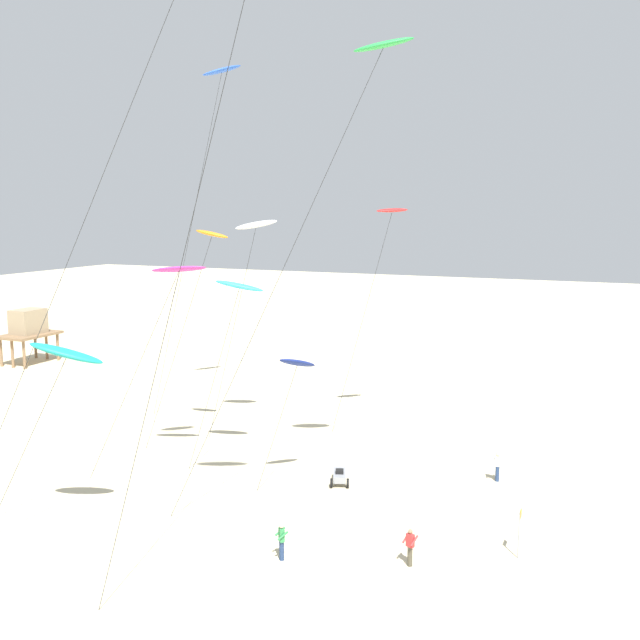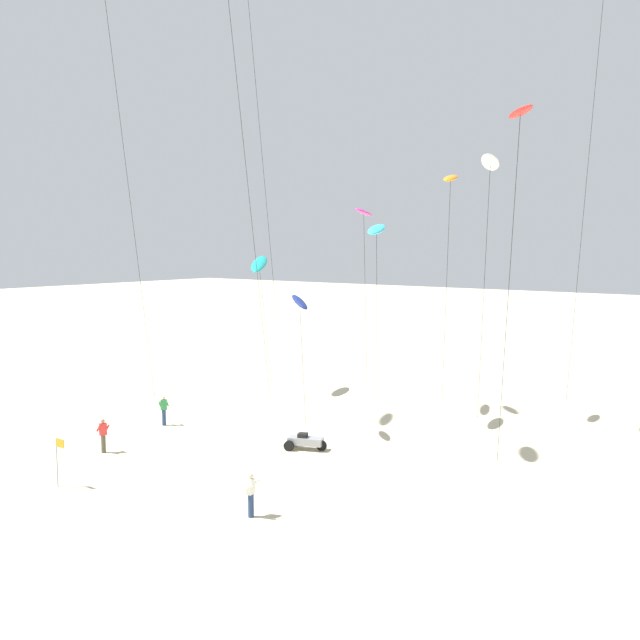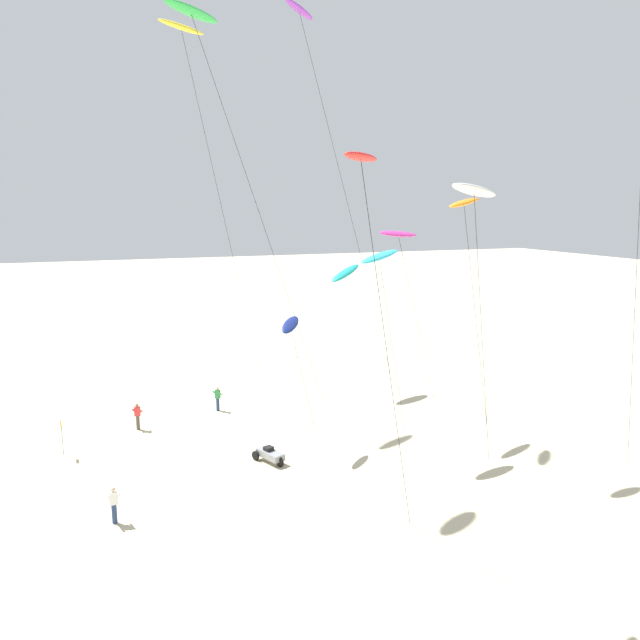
{
  "view_description": "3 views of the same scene",
  "coord_description": "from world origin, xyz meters",
  "views": [
    {
      "loc": [
        -32.35,
        -7.49,
        15.1
      ],
      "look_at": [
        3.45,
        8.0,
        9.07
      ],
      "focal_mm": 39.48,
      "sensor_mm": 36.0,
      "label": 1
    },
    {
      "loc": [
        23.86,
        -20.66,
        10.08
      ],
      "look_at": [
        -0.25,
        11.59,
        5.8
      ],
      "focal_mm": 40.28,
      "sensor_mm": 36.0,
      "label": 2
    },
    {
      "loc": [
        32.22,
        -1.9,
        13.56
      ],
      "look_at": [
        -0.34,
        10.48,
        6.98
      ],
      "focal_mm": 33.98,
      "sensor_mm": 36.0,
      "label": 3
    }
  ],
  "objects": [
    {
      "name": "ground_plane",
      "position": [
        0.0,
        0.0,
        0.0
      ],
      "size": [
        260.0,
        260.0,
        0.0
      ],
      "primitive_type": "plane",
      "color": "beige"
    },
    {
      "name": "kite_flyer_middle",
      "position": [
        -6.56,
        5.5,
        0.89
      ],
      "size": [
        0.73,
        0.73,
        1.67
      ],
      "color": "navy",
      "rests_on": "ground"
    },
    {
      "name": "marker_flag",
      "position": [
        -2.13,
        -3.98,
        1.49
      ],
      "size": [
        0.56,
        0.05,
        2.1
      ],
      "color": "gray",
      "rests_on": "ground"
    },
    {
      "name": "kite_cyan",
      "position": [
        2.74,
        12.76,
        10.82
      ],
      "size": [
        2.48,
        4.22,
        11.33
      ],
      "color": "#33BFE0",
      "rests_on": "ground"
    },
    {
      "name": "kite_blue",
      "position": [
        12.43,
        19.55,
        24.66
      ],
      "size": [
        4.05,
        6.11,
        25.6
      ],
      "color": "blue",
      "rests_on": "ground"
    },
    {
      "name": "kite_flyer_nearest",
      "position": [
        6.44,
        -1.64,
        0.89
      ],
      "size": [
        0.56,
        0.59,
        1.67
      ],
      "color": "navy",
      "rests_on": "ground"
    },
    {
      "name": "kite_green",
      "position": [
        0.44,
        3.55,
        22.62
      ],
      "size": [
        6.16,
        10.64,
        23.31
      ],
      "color": "green",
      "rests_on": "ground"
    },
    {
      "name": "kite_flyer_furthest",
      "position": [
        -4.84,
        0.2,
        0.89
      ],
      "size": [
        0.66,
        0.68,
        1.67
      ],
      "color": "#4C4738",
      "rests_on": "ground"
    },
    {
      "name": "beach_buggy",
      "position": [
        2.65,
        6.45,
        0.43
      ],
      "size": [
        2.12,
        1.49,
        0.82
      ],
      "color": "gray",
      "rests_on": "ground"
    },
    {
      "name": "kite_red",
      "position": [
        12.98,
        6.93,
        14.98
      ],
      "size": [
        2.98,
        4.54,
        15.39
      ],
      "color": "red",
      "rests_on": "ground"
    },
    {
      "name": "stilt_house",
      "position": [
        19.61,
        46.73,
        3.81
      ],
      "size": [
        5.55,
        3.79,
        5.49
      ],
      "color": "#846647",
      "rests_on": "ground"
    },
    {
      "name": "kite_navy",
      "position": [
        0.94,
        8.24,
        7.06
      ],
      "size": [
        2.2,
        2.9,
        7.62
      ],
      "color": "navy",
      "rests_on": "ground"
    },
    {
      "name": "kite_magenta",
      "position": [
        0.29,
        15.2,
        11.86
      ],
      "size": [
        3.58,
        6.25,
        12.29
      ],
      "color": "#D8339E",
      "rests_on": "ground"
    },
    {
      "name": "kite_white",
      "position": [
        8.39,
        14.7,
        14.18
      ],
      "size": [
        2.46,
        4.41,
        14.76
      ],
      "color": "white",
      "rests_on": "ground"
    },
    {
      "name": "kite_teal",
      "position": [
        -8.24,
        15.48,
        8.72
      ],
      "size": [
        3.37,
        5.26,
        9.43
      ],
      "color": "teal",
      "rests_on": "ground"
    },
    {
      "name": "kite_orange",
      "position": [
        5.39,
        16.22,
        13.57
      ],
      "size": [
        2.86,
        5.04,
        14.09
      ],
      "color": "orange",
      "rests_on": "ground"
    }
  ]
}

